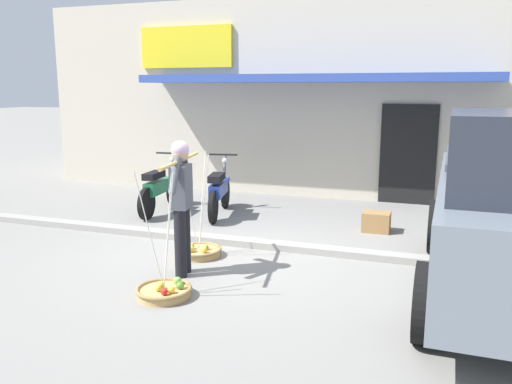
{
  "coord_description": "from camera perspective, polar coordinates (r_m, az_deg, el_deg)",
  "views": [
    {
      "loc": [
        2.76,
        -6.41,
        2.32
      ],
      "look_at": [
        0.29,
        0.6,
        0.85
      ],
      "focal_mm": 37.16,
      "sensor_mm": 36.0,
      "label": 1
    }
  ],
  "objects": [
    {
      "name": "sidewalk_curb",
      "position": [
        7.96,
        -1.73,
        -5.39
      ],
      "size": [
        20.0,
        0.24,
        0.1
      ],
      "primitive_type": "cube",
      "color": "gray",
      "rests_on": "ground"
    },
    {
      "name": "ground_plane",
      "position": [
        7.36,
        -3.71,
        -7.22
      ],
      "size": [
        90.0,
        90.0,
        0.0
      ],
      "primitive_type": "plane",
      "color": "gray"
    },
    {
      "name": "motorcycle_nearest_shop",
      "position": [
        10.08,
        -10.3,
        0.34
      ],
      "size": [
        0.54,
        1.82,
        1.09
      ],
      "color": "black",
      "rests_on": "ground"
    },
    {
      "name": "storefront_building",
      "position": [
        13.71,
        8.71,
        10.16
      ],
      "size": [
        13.0,
        6.0,
        4.2
      ],
      "color": "beige",
      "rests_on": "ground"
    },
    {
      "name": "fruit_vendor",
      "position": [
        6.57,
        -8.03,
        -0.73
      ],
      "size": [
        0.31,
        1.48,
        1.7
      ],
      "color": "black",
      "rests_on": "ground"
    },
    {
      "name": "fruit_basket_left_side",
      "position": [
        6.15,
        -9.83,
        -10.41
      ],
      "size": [
        0.64,
        0.64,
        1.45
      ],
      "color": "tan",
      "rests_on": "ground"
    },
    {
      "name": "wooden_crate",
      "position": [
        8.9,
        12.83,
        -3.14
      ],
      "size": [
        0.44,
        0.36,
        0.32
      ],
      "primitive_type": "cube",
      "color": "olive",
      "rests_on": "ground"
    },
    {
      "name": "motorcycle_second_in_row",
      "position": [
        9.71,
        -3.98,
        0.08
      ],
      "size": [
        0.61,
        1.79,
        1.09
      ],
      "color": "black",
      "rests_on": "ground"
    },
    {
      "name": "fruit_basket_right_side",
      "position": [
        7.5,
        -6.2,
        -6.3
      ],
      "size": [
        0.64,
        0.64,
        1.45
      ],
      "color": "tan",
      "rests_on": "ground"
    }
  ]
}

